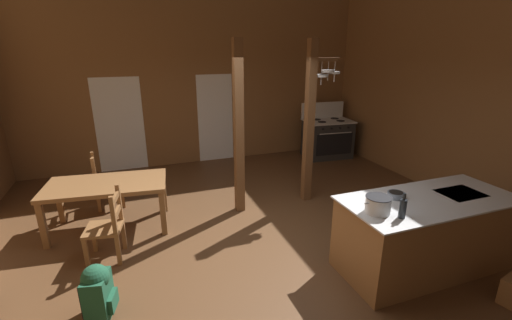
# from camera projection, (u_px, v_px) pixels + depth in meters

# --- Properties ---
(ground_plane) EXTENTS (8.57, 8.88, 0.10)m
(ground_plane) POSITION_uv_depth(u_px,v_px,m) (260.00, 251.00, 4.75)
(ground_plane) COLOR brown
(wall_back) EXTENTS (8.57, 0.14, 4.43)m
(wall_back) POSITION_uv_depth(u_px,v_px,m) (196.00, 67.00, 7.70)
(wall_back) COLOR brown
(wall_back) RESTS_ON ground_plane
(wall_right) EXTENTS (0.14, 8.88, 4.43)m
(wall_right) POSITION_uv_depth(u_px,v_px,m) (497.00, 76.00, 5.33)
(wall_right) COLOR brown
(wall_right) RESTS_ON ground_plane
(glazed_door_back_left) EXTENTS (1.00, 0.01, 2.05)m
(glazed_door_back_left) POSITION_uv_depth(u_px,v_px,m) (120.00, 125.00, 7.44)
(glazed_door_back_left) COLOR white
(glazed_door_back_left) RESTS_ON ground_plane
(glazed_panel_back_right) EXTENTS (0.84, 0.01, 2.05)m
(glazed_panel_back_right) POSITION_uv_depth(u_px,v_px,m) (215.00, 118.00, 8.14)
(glazed_panel_back_right) COLOR white
(glazed_panel_back_right) RESTS_ON ground_plane
(kitchen_island) EXTENTS (2.16, 0.96, 0.94)m
(kitchen_island) POSITION_uv_depth(u_px,v_px,m) (425.00, 233.00, 4.20)
(kitchen_island) COLOR brown
(kitchen_island) RESTS_ON ground_plane
(stove_range) EXTENTS (1.20, 0.90, 1.32)m
(stove_range) POSITION_uv_depth(u_px,v_px,m) (327.00, 138.00, 8.53)
(stove_range) COLOR #282828
(stove_range) RESTS_ON ground_plane
(support_post_with_pot_rack) EXTENTS (0.59, 0.24, 2.78)m
(support_post_with_pot_rack) POSITION_uv_depth(u_px,v_px,m) (311.00, 117.00, 5.80)
(support_post_with_pot_rack) COLOR brown
(support_post_with_pot_rack) RESTS_ON ground_plane
(support_post_center) EXTENTS (0.14, 0.14, 2.78)m
(support_post_center) POSITION_uv_depth(u_px,v_px,m) (239.00, 130.00, 5.41)
(support_post_center) COLOR brown
(support_post_center) RESTS_ON ground_plane
(dining_table) EXTENTS (1.79, 1.08, 0.74)m
(dining_table) POSITION_uv_depth(u_px,v_px,m) (107.00, 188.00, 5.06)
(dining_table) COLOR brown
(dining_table) RESTS_ON ground_plane
(ladderback_chair_near_window) EXTENTS (0.51, 0.51, 0.95)m
(ladderback_chair_near_window) POSITION_uv_depth(u_px,v_px,m) (108.00, 227.00, 4.38)
(ladderback_chair_near_window) COLOR brown
(ladderback_chair_near_window) RESTS_ON ground_plane
(ladderback_chair_by_post) EXTENTS (0.48, 0.48, 0.95)m
(ladderback_chair_by_post) POSITION_uv_depth(u_px,v_px,m) (105.00, 182.00, 5.84)
(ladderback_chair_by_post) COLOR brown
(ladderback_chair_by_post) RESTS_ON ground_plane
(backpack) EXTENTS (0.35, 0.36, 0.60)m
(backpack) POSITION_uv_depth(u_px,v_px,m) (98.00, 290.00, 3.45)
(backpack) COLOR #1E5138
(backpack) RESTS_ON ground_plane
(stockpot_on_counter) EXTENTS (0.35, 0.28, 0.19)m
(stockpot_on_counter) POSITION_uv_depth(u_px,v_px,m) (378.00, 205.00, 3.68)
(stockpot_on_counter) COLOR silver
(stockpot_on_counter) RESTS_ON kitchen_island
(mixing_bowl_on_counter) EXTENTS (0.20, 0.20, 0.07)m
(mixing_bowl_on_counter) POSITION_uv_depth(u_px,v_px,m) (396.00, 195.00, 4.06)
(mixing_bowl_on_counter) COLOR slate
(mixing_bowl_on_counter) RESTS_ON kitchen_island
(bottle_tall_on_counter) EXTENTS (0.07, 0.07, 0.28)m
(bottle_tall_on_counter) POSITION_uv_depth(u_px,v_px,m) (403.00, 208.00, 3.56)
(bottle_tall_on_counter) COLOR #1E2328
(bottle_tall_on_counter) RESTS_ON kitchen_island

